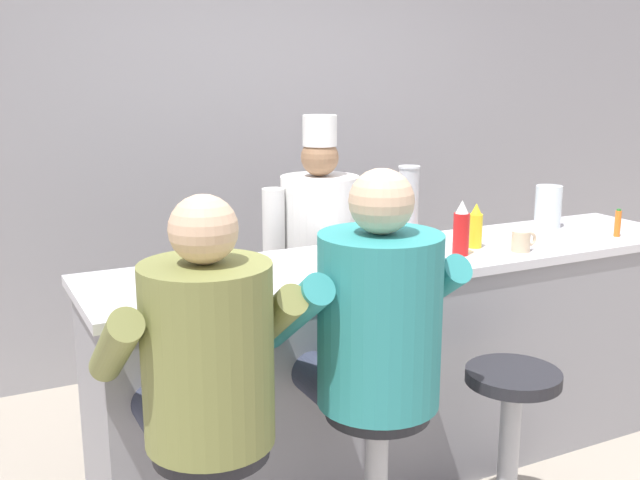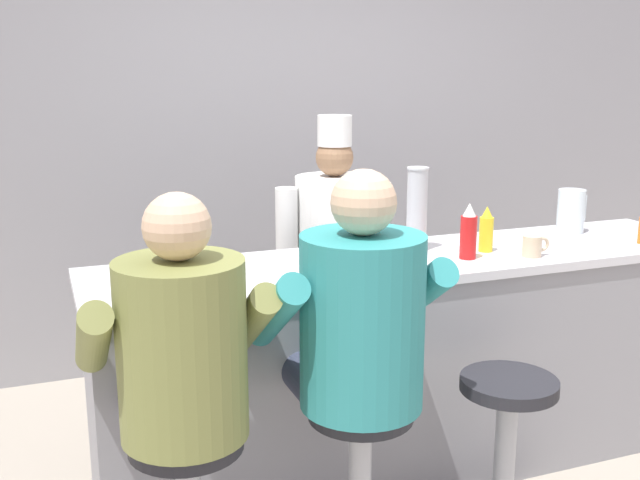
{
  "view_description": "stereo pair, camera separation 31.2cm",
  "coord_description": "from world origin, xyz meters",
  "px_view_note": "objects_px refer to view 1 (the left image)",
  "views": [
    {
      "loc": [
        -1.87,
        -2.41,
        1.84
      ],
      "look_at": [
        -0.5,
        0.3,
        1.14
      ],
      "focal_mm": 42.0,
      "sensor_mm": 36.0,
      "label": 1
    },
    {
      "loc": [
        -1.59,
        -2.54,
        1.84
      ],
      "look_at": [
        -0.5,
        0.3,
        1.14
      ],
      "focal_mm": 42.0,
      "sensor_mm": 36.0,
      "label": 2
    }
  ],
  "objects_px": {
    "ketchup_bottle_red": "(461,230)",
    "cook_in_whites_near": "(320,256)",
    "coffee_mug_tan": "(522,241)",
    "cereal_bowl": "(386,262)",
    "mustard_bottle_yellow": "(476,227)",
    "empty_stool_round": "(510,424)",
    "diner_seated_teal": "(374,331)",
    "breakfast_plate": "(175,295)",
    "diner_seated_olive": "(205,367)",
    "hot_sauce_bottle_orange": "(618,223)",
    "coffee_mug_white": "(349,251)",
    "water_pitcher_clear": "(548,207)",
    "cup_stack_steel": "(408,207)"
  },
  "relations": [
    {
      "from": "diner_seated_olive",
      "to": "cup_stack_steel",
      "type": "bearing_deg",
      "value": 30.24
    },
    {
      "from": "diner_seated_olive",
      "to": "ketchup_bottle_red",
      "type": "bearing_deg",
      "value": 19.88
    },
    {
      "from": "water_pitcher_clear",
      "to": "empty_stool_round",
      "type": "height_order",
      "value": "water_pitcher_clear"
    },
    {
      "from": "ketchup_bottle_red",
      "to": "diner_seated_olive",
      "type": "bearing_deg",
      "value": -160.12
    },
    {
      "from": "cup_stack_steel",
      "to": "diner_seated_teal",
      "type": "relative_size",
      "value": 0.25
    },
    {
      "from": "cereal_bowl",
      "to": "diner_seated_olive",
      "type": "height_order",
      "value": "diner_seated_olive"
    },
    {
      "from": "cook_in_whites_near",
      "to": "coffee_mug_tan",
      "type": "bearing_deg",
      "value": -52.22
    },
    {
      "from": "ketchup_bottle_red",
      "to": "cook_in_whites_near",
      "type": "bearing_deg",
      "value": 114.57
    },
    {
      "from": "mustard_bottle_yellow",
      "to": "coffee_mug_white",
      "type": "distance_m",
      "value": 0.65
    },
    {
      "from": "mustard_bottle_yellow",
      "to": "diner_seated_teal",
      "type": "bearing_deg",
      "value": -147.17
    },
    {
      "from": "diner_seated_teal",
      "to": "breakfast_plate",
      "type": "bearing_deg",
      "value": 143.44
    },
    {
      "from": "coffee_mug_tan",
      "to": "diner_seated_olive",
      "type": "relative_size",
      "value": 0.09
    },
    {
      "from": "diner_seated_olive",
      "to": "diner_seated_teal",
      "type": "bearing_deg",
      "value": 0.21
    },
    {
      "from": "empty_stool_round",
      "to": "cook_in_whites_near",
      "type": "distance_m",
      "value": 1.35
    },
    {
      "from": "mustard_bottle_yellow",
      "to": "breakfast_plate",
      "type": "relative_size",
      "value": 0.93
    },
    {
      "from": "coffee_mug_white",
      "to": "diner_seated_teal",
      "type": "bearing_deg",
      "value": -111.68
    },
    {
      "from": "mustard_bottle_yellow",
      "to": "empty_stool_round",
      "type": "xyz_separation_m",
      "value": [
        -0.27,
        -0.61,
        -0.66
      ]
    },
    {
      "from": "cook_in_whites_near",
      "to": "diner_seated_olive",
      "type": "bearing_deg",
      "value": -129.92
    },
    {
      "from": "hot_sauce_bottle_orange",
      "to": "empty_stool_round",
      "type": "relative_size",
      "value": 0.21
    },
    {
      "from": "ketchup_bottle_red",
      "to": "diner_seated_olive",
      "type": "distance_m",
      "value": 1.47
    },
    {
      "from": "water_pitcher_clear",
      "to": "mustard_bottle_yellow",
      "type": "bearing_deg",
      "value": -162.82
    },
    {
      "from": "cereal_bowl",
      "to": "mustard_bottle_yellow",
      "type": "bearing_deg",
      "value": 14.09
    },
    {
      "from": "breakfast_plate",
      "to": "diner_seated_teal",
      "type": "xyz_separation_m",
      "value": [
        0.58,
        -0.43,
        -0.09
      ]
    },
    {
      "from": "hot_sauce_bottle_orange",
      "to": "mustard_bottle_yellow",
      "type": "bearing_deg",
      "value": 170.43
    },
    {
      "from": "cereal_bowl",
      "to": "empty_stool_round",
      "type": "height_order",
      "value": "cereal_bowl"
    },
    {
      "from": "cup_stack_steel",
      "to": "diner_seated_olive",
      "type": "xyz_separation_m",
      "value": [
        -1.23,
        -0.72,
        -0.29
      ]
    },
    {
      "from": "empty_stool_round",
      "to": "cereal_bowl",
      "type": "bearing_deg",
      "value": 123.0
    },
    {
      "from": "ketchup_bottle_red",
      "to": "cook_in_whites_near",
      "type": "height_order",
      "value": "cook_in_whites_near"
    },
    {
      "from": "diner_seated_olive",
      "to": "diner_seated_teal",
      "type": "distance_m",
      "value": 0.62
    },
    {
      "from": "hot_sauce_bottle_orange",
      "to": "cook_in_whites_near",
      "type": "height_order",
      "value": "cook_in_whites_near"
    },
    {
      "from": "cook_in_whites_near",
      "to": "cup_stack_steel",
      "type": "bearing_deg",
      "value": -68.93
    },
    {
      "from": "water_pitcher_clear",
      "to": "diner_seated_teal",
      "type": "distance_m",
      "value": 1.72
    },
    {
      "from": "diner_seated_teal",
      "to": "diner_seated_olive",
      "type": "bearing_deg",
      "value": -179.79
    },
    {
      "from": "ketchup_bottle_red",
      "to": "water_pitcher_clear",
      "type": "relative_size",
      "value": 1.12
    },
    {
      "from": "hot_sauce_bottle_orange",
      "to": "coffee_mug_tan",
      "type": "distance_m",
      "value": 0.64
    },
    {
      "from": "hot_sauce_bottle_orange",
      "to": "cook_in_whites_near",
      "type": "bearing_deg",
      "value": 148.27
    },
    {
      "from": "cereal_bowl",
      "to": "cup_stack_steel",
      "type": "distance_m",
      "value": 0.44
    },
    {
      "from": "coffee_mug_white",
      "to": "empty_stool_round",
      "type": "relative_size",
      "value": 0.18
    },
    {
      "from": "mustard_bottle_yellow",
      "to": "cereal_bowl",
      "type": "height_order",
      "value": "mustard_bottle_yellow"
    },
    {
      "from": "mustard_bottle_yellow",
      "to": "water_pitcher_clear",
      "type": "distance_m",
      "value": 0.66
    },
    {
      "from": "ketchup_bottle_red",
      "to": "cereal_bowl",
      "type": "relative_size",
      "value": 1.77
    },
    {
      "from": "coffee_mug_white",
      "to": "empty_stool_round",
      "type": "xyz_separation_m",
      "value": [
        0.37,
        -0.66,
        -0.61
      ]
    },
    {
      "from": "coffee_mug_tan",
      "to": "cook_in_whites_near",
      "type": "relative_size",
      "value": 0.08
    },
    {
      "from": "breakfast_plate",
      "to": "cup_stack_steel",
      "type": "relative_size",
      "value": 0.59
    },
    {
      "from": "mustard_bottle_yellow",
      "to": "coffee_mug_tan",
      "type": "distance_m",
      "value": 0.22
    },
    {
      "from": "coffee_mug_tan",
      "to": "diner_seated_teal",
      "type": "distance_m",
      "value": 1.13
    },
    {
      "from": "coffee_mug_tan",
      "to": "diner_seated_olive",
      "type": "distance_m",
      "value": 1.72
    },
    {
      "from": "mustard_bottle_yellow",
      "to": "coffee_mug_tan",
      "type": "height_order",
      "value": "mustard_bottle_yellow"
    },
    {
      "from": "diner_seated_teal",
      "to": "cook_in_whites_near",
      "type": "relative_size",
      "value": 0.94
    },
    {
      "from": "breakfast_plate",
      "to": "cook_in_whites_near",
      "type": "distance_m",
      "value": 1.28
    }
  ]
}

